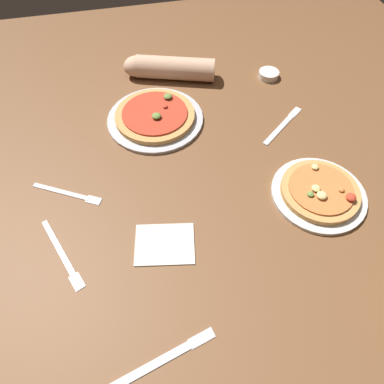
# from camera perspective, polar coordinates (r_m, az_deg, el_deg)

# --- Properties ---
(ground_plane) EXTENTS (2.40, 2.40, 0.03)m
(ground_plane) POSITION_cam_1_polar(r_m,az_deg,el_deg) (0.99, 0.00, -1.19)
(ground_plane) COLOR brown
(pizza_plate_near) EXTENTS (0.27, 0.27, 0.05)m
(pizza_plate_near) POSITION_cam_1_polar(r_m,az_deg,el_deg) (1.04, 20.78, -0.01)
(pizza_plate_near) COLOR silver
(pizza_plate_near) RESTS_ON ground_plane
(pizza_plate_far) EXTENTS (0.33, 0.33, 0.05)m
(pizza_plate_far) POSITION_cam_1_polar(r_m,az_deg,el_deg) (1.20, -6.25, 12.57)
(pizza_plate_far) COLOR #B2B2B7
(pizza_plate_far) RESTS_ON ground_plane
(ramekin_sauce) EXTENTS (0.08, 0.08, 0.03)m
(ramekin_sauce) POSITION_cam_1_polar(r_m,az_deg,el_deg) (1.42, 12.85, 18.85)
(ramekin_sauce) COLOR silver
(ramekin_sauce) RESTS_ON ground_plane
(napkin_folded) EXTENTS (0.18, 0.15, 0.01)m
(napkin_folded) POSITION_cam_1_polar(r_m,az_deg,el_deg) (0.90, -4.65, -8.71)
(napkin_folded) COLOR silver
(napkin_folded) RESTS_ON ground_plane
(fork_left) EXTENTS (0.20, 0.13, 0.01)m
(fork_left) POSITION_cam_1_polar(r_m,az_deg,el_deg) (1.05, -20.20, -0.21)
(fork_left) COLOR silver
(fork_left) RESTS_ON ground_plane
(knife_right) EXTENTS (0.20, 0.16, 0.01)m
(knife_right) POSITION_cam_1_polar(r_m,az_deg,el_deg) (1.22, 15.17, 10.96)
(knife_right) COLOR silver
(knife_right) RESTS_ON ground_plane
(fork_spare) EXTENTS (0.11, 0.22, 0.01)m
(fork_spare) POSITION_cam_1_polar(r_m,az_deg,el_deg) (0.94, -21.13, -9.84)
(fork_spare) COLOR silver
(fork_spare) RESTS_ON ground_plane
(knife_spare) EXTENTS (0.24, 0.08, 0.01)m
(knife_spare) POSITION_cam_1_polar(r_m,az_deg,el_deg) (0.81, -4.64, -26.28)
(knife_spare) COLOR silver
(knife_spare) RESTS_ON ground_plane
(diner_arm) EXTENTS (0.35, 0.18, 0.08)m
(diner_arm) POSITION_cam_1_polar(r_m,az_deg,el_deg) (1.37, -4.33, 20.24)
(diner_arm) COLOR tan
(diner_arm) RESTS_ON ground_plane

